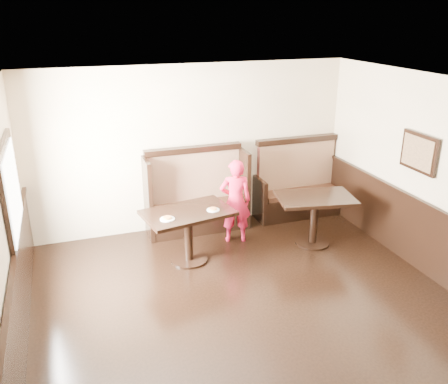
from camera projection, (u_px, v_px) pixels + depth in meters
name	position (u px, v px, depth m)	size (l,w,h in m)	color
ground	(276.00, 344.00, 5.44)	(7.00, 7.00, 0.00)	black
room_shell	(244.00, 286.00, 5.36)	(7.00, 7.00, 7.00)	beige
booth_main	(196.00, 200.00, 8.16)	(1.75, 0.72, 1.45)	black
booth_neighbor	(298.00, 190.00, 8.77)	(1.65, 0.72, 1.45)	black
table_main	(188.00, 223.00, 7.04)	(1.41, 1.03, 0.82)	black
table_neighbor	(315.00, 209.00, 7.58)	(1.32, 0.99, 0.83)	black
child	(235.00, 201.00, 7.66)	(0.51, 0.33, 1.40)	red
pizza_plate_left	(167.00, 218.00, 6.69)	(0.21, 0.21, 0.04)	white
pizza_plate_right	(213.00, 209.00, 7.00)	(0.19, 0.19, 0.03)	white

